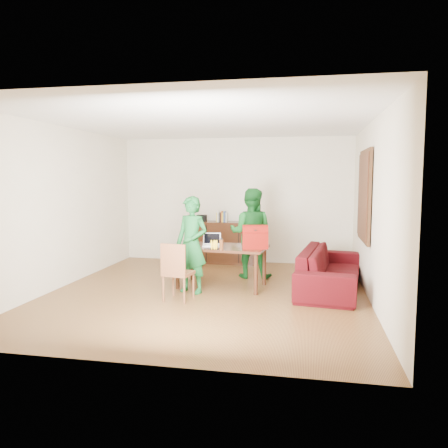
% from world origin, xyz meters
% --- Properties ---
extents(room, '(5.20, 5.70, 2.90)m').
position_xyz_m(room, '(0.01, 0.13, 1.31)').
color(room, '#412110').
rests_on(room, ground).
extents(table, '(1.56, 0.97, 0.70)m').
position_xyz_m(table, '(0.15, 0.45, 0.61)').
color(table, black).
rests_on(table, ground).
extents(chair, '(0.46, 0.44, 0.88)m').
position_xyz_m(chair, '(-0.33, -0.47, 0.26)').
color(chair, brown).
rests_on(chair, ground).
extents(person_near, '(0.66, 0.54, 1.55)m').
position_xyz_m(person_near, '(-0.25, 0.01, 0.78)').
color(person_near, '#125421').
rests_on(person_near, ground).
extents(person_far, '(0.84, 0.68, 1.65)m').
position_xyz_m(person_far, '(0.54, 1.26, 0.83)').
color(person_far, '#12541B').
rests_on(person_far, ground).
extents(laptop, '(0.33, 0.25, 0.21)m').
position_xyz_m(laptop, '(-0.02, 0.44, 0.74)').
color(laptop, white).
rests_on(laptop, table).
extents(bananas, '(0.17, 0.12, 0.06)m').
position_xyz_m(bananas, '(0.10, 0.08, 0.73)').
color(bananas, yellow).
rests_on(bananas, table).
extents(bottle, '(0.07, 0.07, 0.19)m').
position_xyz_m(bottle, '(0.22, 0.08, 0.79)').
color(bottle, '#592C14').
rests_on(bottle, table).
extents(red_bag, '(0.45, 0.31, 0.30)m').
position_xyz_m(red_bag, '(0.73, 0.32, 0.85)').
color(red_bag, maroon).
rests_on(red_bag, table).
extents(sofa, '(1.19, 2.40, 0.67)m').
position_xyz_m(sofa, '(1.95, 0.64, 0.34)').
color(sofa, '#36070F').
rests_on(sofa, ground).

